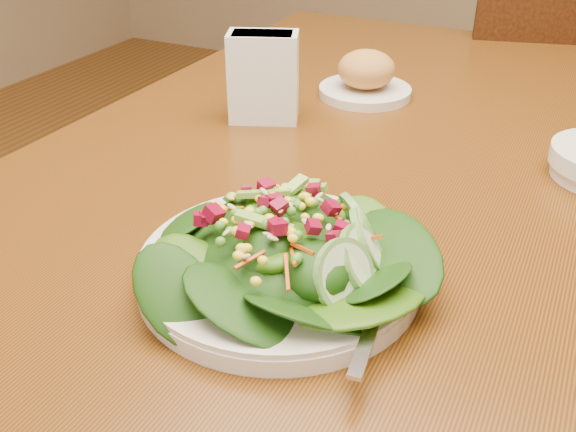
% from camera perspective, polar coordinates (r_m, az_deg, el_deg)
% --- Properties ---
extents(dining_table, '(0.90, 1.40, 0.75)m').
position_cam_1_polar(dining_table, '(0.96, 7.39, 0.34)').
color(dining_table, '#5D3911').
rests_on(dining_table, ground_plane).
extents(chair_far, '(0.58, 0.58, 1.02)m').
position_cam_1_polar(chair_far, '(1.73, 22.25, 8.48)').
color(chair_far, '#441E0A').
rests_on(chair_far, ground_plane).
extents(salad_plate, '(0.28, 0.28, 0.08)m').
position_cam_1_polar(salad_plate, '(0.62, -0.02, -3.44)').
color(salad_plate, silver).
rests_on(salad_plate, dining_table).
extents(bread_plate, '(0.15, 0.15, 0.08)m').
position_cam_1_polar(bread_plate, '(1.10, 6.93, 12.10)').
color(bread_plate, silver).
rests_on(bread_plate, dining_table).
extents(napkin_holder, '(0.12, 0.09, 0.13)m').
position_cam_1_polar(napkin_holder, '(0.98, -2.20, 12.41)').
color(napkin_holder, white).
rests_on(napkin_holder, dining_table).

